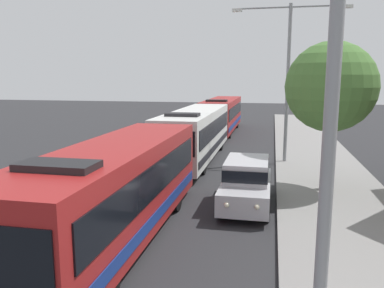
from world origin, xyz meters
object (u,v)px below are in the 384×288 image
(streetlamp_near, at_px, (336,36))
(roadside_tree, at_px, (331,87))
(bus_lead, at_px, (117,188))
(bus_middle, at_px, (222,114))
(white_suv, at_px, (246,181))
(bus_second_in_line, at_px, (196,132))
(streetlamp_mid, at_px, (288,67))

(streetlamp_near, xyz_separation_m, roadside_tree, (1.60, 11.76, -0.95))
(bus_lead, relative_size, roadside_tree, 1.68)
(bus_middle, xyz_separation_m, roadside_tree, (7.00, -18.16, 2.95))
(bus_middle, height_order, white_suv, bus_middle)
(bus_middle, bearing_deg, white_suv, -79.94)
(white_suv, xyz_separation_m, streetlamp_near, (1.70, -9.08, 4.56))
(bus_second_in_line, relative_size, streetlamp_near, 1.35)
(bus_middle, xyz_separation_m, white_suv, (3.70, -20.85, -0.66))
(white_suv, bearing_deg, streetlamp_mid, 78.41)
(bus_second_in_line, bearing_deg, streetlamp_near, -72.84)
(bus_lead, xyz_separation_m, white_suv, (3.70, 4.01, -0.66))
(bus_lead, height_order, bus_second_in_line, same)
(bus_lead, height_order, white_suv, bus_lead)
(bus_second_in_line, relative_size, streetlamp_mid, 1.35)
(bus_second_in_line, distance_m, bus_middle, 12.44)
(white_suv, xyz_separation_m, roadside_tree, (3.30, 2.68, 3.61))
(bus_lead, distance_m, white_suv, 5.50)
(streetlamp_near, relative_size, streetlamp_mid, 0.99)
(bus_lead, height_order, roadside_tree, roadside_tree)
(bus_middle, bearing_deg, roadside_tree, -68.93)
(streetlamp_near, bearing_deg, bus_second_in_line, 107.16)
(bus_middle, relative_size, roadside_tree, 1.85)
(bus_second_in_line, height_order, white_suv, bus_second_in_line)
(streetlamp_mid, bearing_deg, roadside_tree, -74.08)
(bus_second_in_line, xyz_separation_m, white_suv, (3.70, -8.40, -0.66))
(bus_middle, distance_m, streetlamp_near, 30.66)
(bus_second_in_line, relative_size, roadside_tree, 1.88)
(bus_lead, height_order, bus_middle, same)
(streetlamp_mid, bearing_deg, bus_lead, -113.69)
(bus_middle, xyz_separation_m, streetlamp_mid, (5.40, -12.56, 3.94))
(bus_second_in_line, height_order, bus_middle, same)
(bus_middle, distance_m, roadside_tree, 19.69)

